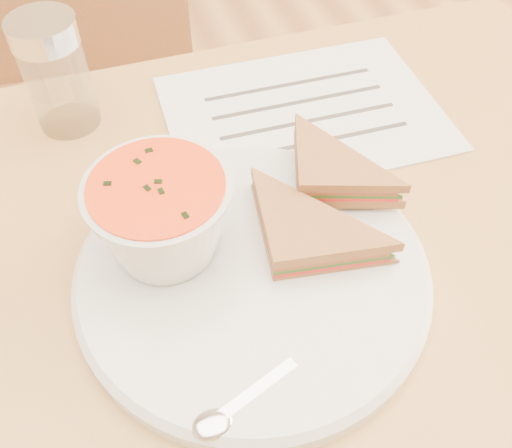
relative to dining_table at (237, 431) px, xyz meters
name	(u,v)px	position (x,y,z in m)	size (l,w,h in m)	color
dining_table	(237,431)	(0.00, 0.00, 0.00)	(1.00, 0.70, 0.75)	olive
chair_far	(100,125)	(-0.08, 0.59, 0.10)	(0.42, 0.42, 0.95)	brown
plate	(252,274)	(0.02, -0.01, 0.38)	(0.31, 0.31, 0.02)	silver
soup_bowl	(163,221)	(-0.04, 0.04, 0.43)	(0.12, 0.12, 0.08)	silver
sandwich_half_a	(273,274)	(0.03, -0.03, 0.41)	(0.11, 0.11, 0.03)	#A06838
sandwich_half_b	(298,197)	(0.08, 0.04, 0.42)	(0.10, 0.10, 0.03)	#A06838
spoon	(262,387)	(-0.01, -0.11, 0.40)	(0.15, 0.03, 0.01)	silver
paper_menu	(303,113)	(0.15, 0.19, 0.38)	(0.31, 0.23, 0.00)	white
condiment_shaker	(56,74)	(-0.11, 0.26, 0.44)	(0.07, 0.07, 0.13)	silver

